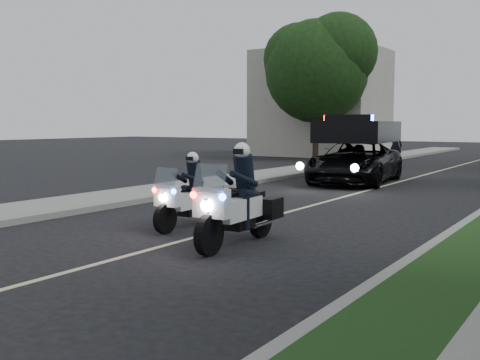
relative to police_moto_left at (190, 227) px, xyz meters
The scene contains 12 objects.
ground 0.76m from the police_moto_left, ahead, with size 120.00×120.00×0.00m, color black.
curb_left 10.44m from the police_moto_left, 108.73° to the left, with size 0.20×60.00×0.15m, color gray.
sidewalk_left 10.84m from the police_moto_left, 114.24° to the left, with size 2.00×60.00×0.16m, color gray.
building_far 27.71m from the police_moto_left, 109.67° to the left, with size 8.00×6.00×7.00m, color #A8A396.
lane_marking 9.91m from the police_moto_left, 85.67° to the left, with size 0.12×50.00×0.01m, color #BFB78C.
police_moto_left is the anchor object (origin of this frame).
police_moto_right 2.03m from the police_moto_left, 26.62° to the right, with size 0.76×2.16×1.84m, color silver, non-canonical shape.
police_suv 10.32m from the police_moto_left, 92.75° to the left, with size 2.52×5.44×2.64m, color black.
bicycle 17.69m from the police_moto_left, 94.61° to the left, with size 0.55×1.59×0.83m, color black.
cyclist 17.69m from the police_moto_left, 94.61° to the left, with size 0.64×0.43×1.78m, color black.
tree_left_near 22.86m from the police_moto_left, 109.24° to the left, with size 6.08×6.08×10.13m, color #1B3D14, non-canonical shape.
tree_left_far 27.22m from the police_moto_left, 109.45° to the left, with size 6.28×6.28×10.47m, color black, non-canonical shape.
Camera 1 is at (6.56, -9.08, 2.17)m, focal length 42.49 mm.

